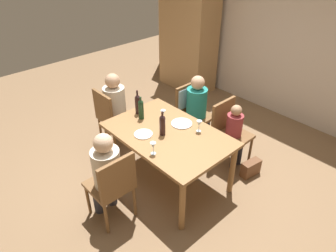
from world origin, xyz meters
TOP-DOWN VIEW (x-y plane):
  - ground_plane at (0.00, 0.00)m, footprint 10.00×10.00m
  - rear_room_partition at (0.00, 2.70)m, footprint 6.40×0.12m
  - armoire_cabinet at (-1.86, 2.25)m, footprint 1.18×0.62m
  - dining_table at (0.00, 0.00)m, footprint 1.53×1.01m
  - chair_far_left at (-0.47, 0.88)m, footprint 0.46×0.44m
  - chair_near at (0.09, -0.88)m, footprint 0.44×0.44m
  - chair_left_end at (-1.14, -0.09)m, footprint 0.44×0.44m
  - chair_far_right at (0.26, 0.88)m, footprint 0.44×0.44m
  - person_woman_host at (-0.32, 0.88)m, footprint 0.34×0.30m
  - person_man_bearded at (-0.03, -0.88)m, footprint 0.35×0.31m
  - person_man_guest at (-1.14, 0.03)m, footprint 0.31×0.36m
  - person_child_small at (0.37, 0.88)m, footprint 0.25×0.22m
  - wine_bottle_tall_green at (-0.02, -0.07)m, footprint 0.07×0.07m
  - wine_bottle_dark_red at (-0.62, 0.03)m, footprint 0.07×0.07m
  - wine_bottle_short_olive at (-0.48, -0.03)m, footprint 0.07×0.07m
  - wine_glass_near_left at (0.19, -0.39)m, footprint 0.07×0.07m
  - wine_glass_centre at (-0.26, 0.15)m, footprint 0.07×0.07m
  - wine_glass_near_right at (0.23, 0.30)m, footprint 0.07×0.07m
  - dinner_plate_host at (-0.03, 0.26)m, footprint 0.27×0.27m
  - dinner_plate_guest_left at (-0.17, -0.24)m, footprint 0.23×0.23m
  - handbag at (0.69, 0.88)m, footprint 0.16×0.29m

SIDE VIEW (x-z plane):
  - ground_plane at x=0.00m, z-range 0.00..0.00m
  - handbag at x=0.69m, z-range 0.00..0.22m
  - chair_near at x=0.09m, z-range 0.07..0.99m
  - chair_left_end at x=-1.14m, z-range 0.07..0.99m
  - chair_far_right at x=0.26m, z-range 0.07..0.99m
  - person_child_small at x=0.37m, z-range 0.09..1.03m
  - chair_far_left at x=-0.47m, z-range 0.13..1.05m
  - person_woman_host at x=-0.32m, z-range 0.09..1.21m
  - person_man_bearded at x=-0.03m, z-range 0.09..1.22m
  - dining_table at x=0.00m, z-range 0.28..1.03m
  - person_man_guest at x=-1.14m, z-range 0.09..1.24m
  - dinner_plate_host at x=-0.03m, z-range 0.75..0.76m
  - dinner_plate_guest_left at x=-0.17m, z-range 0.75..0.76m
  - wine_glass_near_left at x=0.19m, z-range 0.78..0.93m
  - wine_glass_centre at x=-0.26m, z-range 0.78..0.93m
  - wine_glass_near_right at x=0.23m, z-range 0.78..0.93m
  - wine_bottle_tall_green at x=-0.02m, z-range 0.73..1.05m
  - wine_bottle_short_olive at x=-0.48m, z-range 0.73..1.05m
  - wine_bottle_dark_red at x=-0.62m, z-range 0.72..1.06m
  - armoire_cabinet at x=-1.86m, z-range 0.01..2.19m
  - rear_room_partition at x=0.00m, z-range 0.00..2.70m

